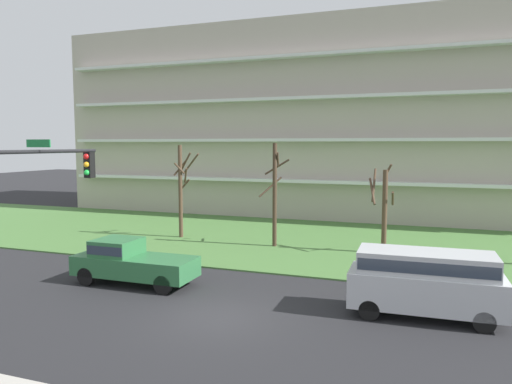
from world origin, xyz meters
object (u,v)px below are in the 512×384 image
object	(u,v)px
tree_left	(275,193)
pickup_green_center_left	(130,261)
traffic_signal_mast	(10,206)
van_silver_near_left	(425,279)
tree_center	(383,207)
tree_far_left	(182,187)

from	to	relation	value
tree_left	pickup_green_center_left	bearing A→B (deg)	-111.36
traffic_signal_mast	pickup_green_center_left	bearing A→B (deg)	97.55
van_silver_near_left	traffic_signal_mast	xyz separation A→B (m)	(-11.23, -7.10, 2.93)
van_silver_near_left	pickup_green_center_left	world-z (taller)	van_silver_near_left
tree_center	pickup_green_center_left	bearing A→B (deg)	-135.77
tree_far_left	traffic_signal_mast	bearing A→B (deg)	-77.37
tree_far_left	van_silver_near_left	size ratio (longest dim) A/B	1.15
tree_center	van_silver_near_left	bearing A→B (deg)	-76.52
tree_center	traffic_signal_mast	world-z (taller)	traffic_signal_mast
van_silver_near_left	tree_left	bearing A→B (deg)	-49.25
tree_center	traffic_signal_mast	distance (m)	19.01
pickup_green_center_left	traffic_signal_mast	world-z (taller)	traffic_signal_mast
tree_left	pickup_green_center_left	distance (m)	10.26
van_silver_near_left	tree_center	bearing A→B (deg)	-78.19
traffic_signal_mast	tree_far_left	bearing A→B (deg)	102.63
tree_far_left	van_silver_near_left	xyz separation A→B (m)	(15.04, -9.95, -1.94)
tree_center	traffic_signal_mast	size ratio (longest dim) A/B	0.80
tree_left	pickup_green_center_left	size ratio (longest dim) A/B	1.14
tree_center	van_silver_near_left	world-z (taller)	tree_center
tree_far_left	pickup_green_center_left	world-z (taller)	tree_far_left
pickup_green_center_left	tree_far_left	bearing A→B (deg)	-74.40
tree_far_left	tree_center	world-z (taller)	tree_far_left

